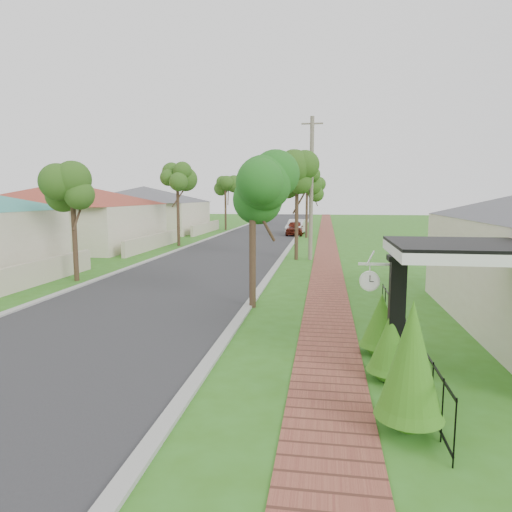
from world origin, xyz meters
The scene contains 16 objects.
ground centered at (0.00, 0.00, 0.00)m, with size 160.00×160.00×0.00m, color #336B19.
road centered at (-3.00, 20.00, 0.00)m, with size 7.00×120.00×0.02m, color #28282B.
kerb_right centered at (0.65, 20.00, 0.00)m, with size 0.30×120.00×0.10m, color #9E9E99.
kerb_left centered at (-6.65, 20.00, 0.00)m, with size 0.30×120.00×0.10m, color #9E9E99.
sidewalk centered at (3.25, 20.00, 0.00)m, with size 1.50×120.00×0.03m, color #934F3B.
porch_post centered at (4.55, -1.00, 1.12)m, with size 0.48×0.48×2.52m.
picket_fence centered at (4.90, 0.00, 0.53)m, with size 0.03×8.02×1.00m.
street_trees centered at (-2.87, 26.84, 4.54)m, with size 10.70×37.65×5.89m.
hedge_row centered at (4.45, -1.56, 0.85)m, with size 0.92×4.55×2.20m.
far_house_red centered at (-14.97, 20.00, 2.34)m, with size 15.56×15.56×4.60m.
far_house_grey centered at (-14.97, 34.00, 2.34)m, with size 15.56×15.56×4.60m.
parked_car_red centered at (0.33, 32.42, 0.65)m, with size 1.53×3.81×1.30m, color #57170D.
parked_car_white centered at (0.40, 33.47, 0.69)m, with size 1.47×4.21×1.39m, color white.
near_tree centered at (0.80, 4.45, 3.82)m, with size 1.87×1.87×4.81m.
utility_pole centered at (2.30, 16.09, 4.07)m, with size 1.20×0.24×8.03m.
station_clock centered at (4.06, -0.60, 1.95)m, with size 0.69×0.13×0.59m.
Camera 1 is at (3.12, -10.08, 3.67)m, focal length 32.00 mm.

